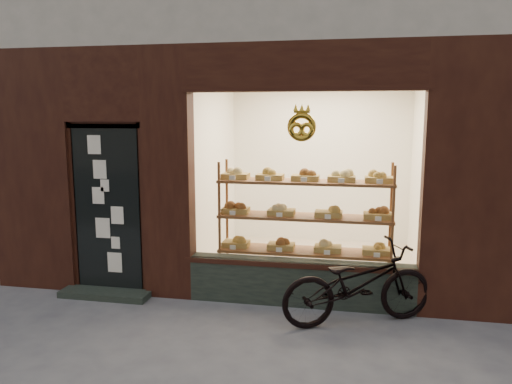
# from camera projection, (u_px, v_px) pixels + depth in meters

# --- Properties ---
(display_shelf) EXTENTS (2.20, 0.45, 1.70)m
(display_shelf) POSITION_uv_depth(u_px,v_px,m) (305.00, 226.00, 6.35)
(display_shelf) COLOR brown
(display_shelf) RESTS_ON ground
(bicycle) EXTENTS (1.83, 1.27, 0.91)m
(bicycle) POSITION_uv_depth(u_px,v_px,m) (358.00, 284.00, 5.47)
(bicycle) COLOR black
(bicycle) RESTS_ON ground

